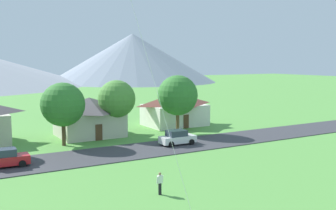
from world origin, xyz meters
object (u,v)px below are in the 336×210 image
(parked_car_red_west_end, at_px, (5,158))
(watcher_person, at_px, (160,183))
(house_leftmost, at_px, (175,109))
(tree_right_of_center, at_px, (178,95))
(tree_left_of_center, at_px, (63,105))
(parked_car_white_mid_west, at_px, (177,138))
(tree_near_right, at_px, (117,99))
(house_right_center, at_px, (89,116))

(parked_car_red_west_end, relative_size, watcher_person, 2.54)
(house_leftmost, distance_m, tree_right_of_center, 7.54)
(house_leftmost, distance_m, tree_left_of_center, 19.60)
(parked_car_white_mid_west, xyz_separation_m, watcher_person, (-10.12, -14.07, 0.01))
(tree_right_of_center, relative_size, watcher_person, 4.70)
(tree_near_right, height_order, parked_car_white_mid_west, tree_near_right)
(parked_car_red_west_end, xyz_separation_m, parked_car_white_mid_west, (18.86, 0.37, 0.00))
(house_right_center, bearing_deg, tree_right_of_center, -23.00)
(parked_car_white_mid_west, bearing_deg, house_leftmost, 60.18)
(parked_car_white_mid_west, bearing_deg, house_right_center, 123.31)
(house_leftmost, relative_size, watcher_person, 5.54)
(tree_left_of_center, height_order, parked_car_red_west_end, tree_left_of_center)
(tree_left_of_center, bearing_deg, watcher_person, -86.11)
(tree_near_right, bearing_deg, parked_car_white_mid_west, -60.96)
(tree_right_of_center, height_order, tree_near_right, tree_right_of_center)
(parked_car_white_mid_west, bearing_deg, parked_car_red_west_end, -178.87)
(parked_car_white_mid_west, distance_m, watcher_person, 17.33)
(house_leftmost, bearing_deg, tree_right_of_center, -117.82)
(watcher_person, bearing_deg, house_right_center, 82.67)
(tree_right_of_center, xyz_separation_m, tree_near_right, (-8.02, 1.68, -0.23))
(house_right_center, xyz_separation_m, tree_right_of_center, (10.69, -4.54, 2.58))
(house_leftmost, bearing_deg, tree_near_right, -158.03)
(house_right_center, bearing_deg, parked_car_white_mid_west, -56.69)
(house_right_center, relative_size, parked_car_white_mid_west, 1.99)
(house_leftmost, distance_m, parked_car_white_mid_west, 14.25)
(parked_car_red_west_end, bearing_deg, parked_car_white_mid_west, 1.13)
(house_leftmost, height_order, tree_right_of_center, tree_right_of_center)
(house_right_center, bearing_deg, tree_near_right, -47.00)
(parked_car_red_west_end, bearing_deg, tree_right_of_center, 15.82)
(parked_car_red_west_end, relative_size, parked_car_white_mid_west, 1.00)
(parked_car_white_mid_west, bearing_deg, tree_near_right, 119.04)
(house_right_center, height_order, tree_near_right, tree_near_right)
(watcher_person, bearing_deg, parked_car_white_mid_west, 54.28)
(tree_left_of_center, relative_size, watcher_person, 4.37)
(tree_left_of_center, distance_m, parked_car_white_mid_west, 13.71)
(house_leftmost, height_order, parked_car_white_mid_west, house_leftmost)
(house_right_center, height_order, tree_left_of_center, tree_left_of_center)
(house_leftmost, bearing_deg, parked_car_red_west_end, -153.97)
(tree_left_of_center, bearing_deg, house_leftmost, 17.72)
(tree_right_of_center, xyz_separation_m, parked_car_red_west_end, (-22.61, -6.41, -4.32))
(house_right_center, xyz_separation_m, tree_near_right, (2.67, -2.86, 2.35))
(tree_left_of_center, relative_size, tree_right_of_center, 0.93)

